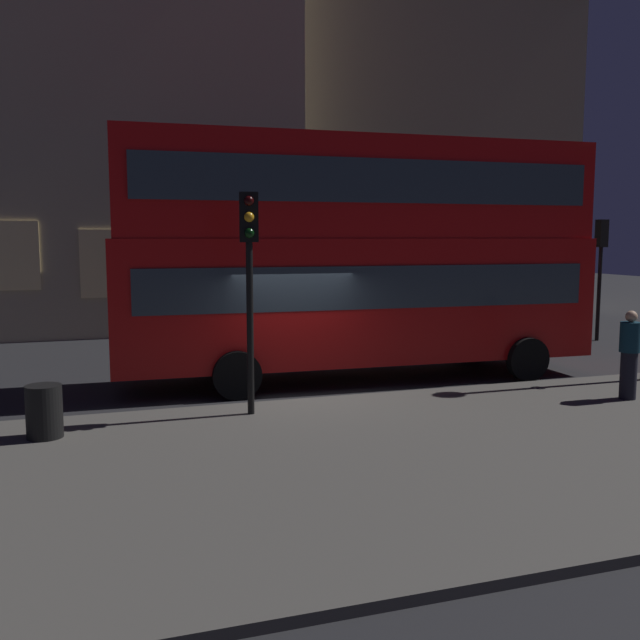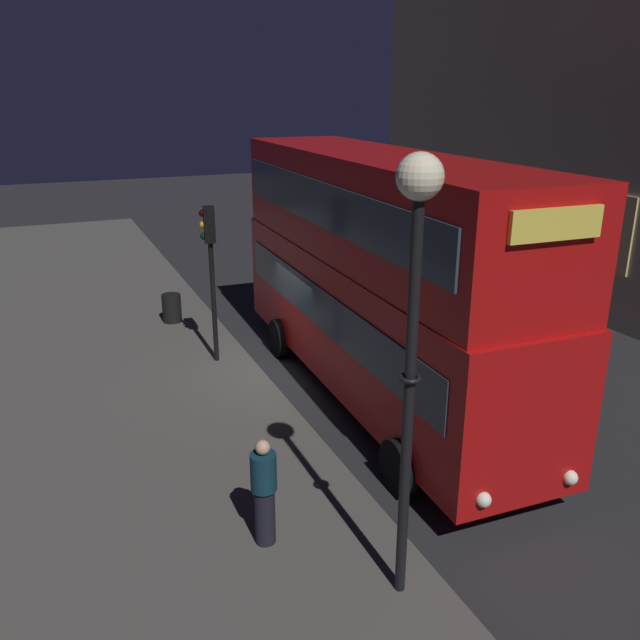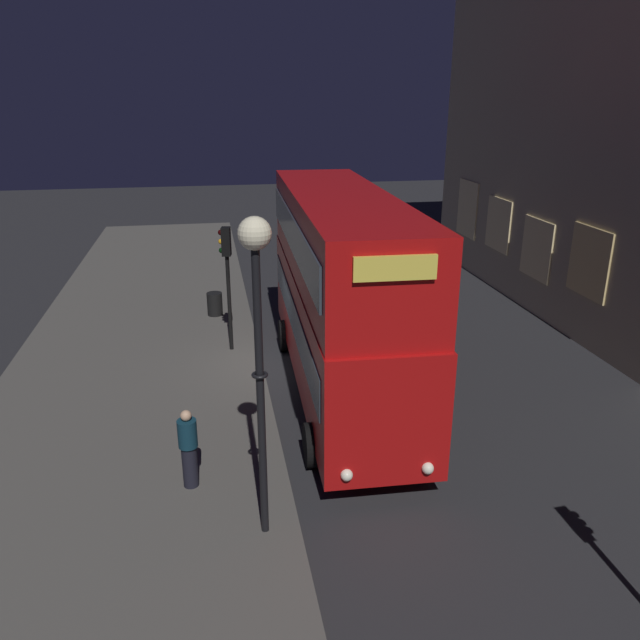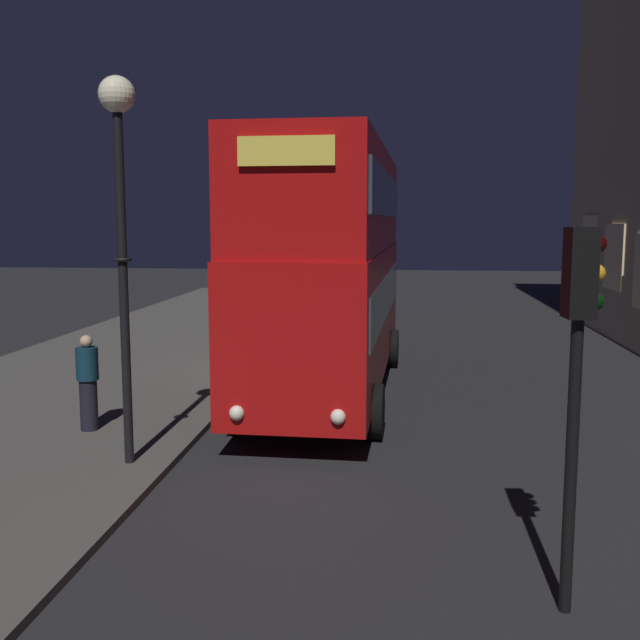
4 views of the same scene
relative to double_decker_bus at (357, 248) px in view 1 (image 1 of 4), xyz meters
name	(u,v)px [view 1 (image 1 of 4)]	position (x,y,z in m)	size (l,w,h in m)	color
ground_plane	(296,397)	(-1.83, -1.32, -2.99)	(80.00, 80.00, 0.00)	#232326
sidewalk_slab	(380,459)	(-1.83, -5.67, -2.93)	(44.00, 7.42, 0.12)	#4C4944
building_with_clock	(57,79)	(-6.62, 12.89, 5.92)	(15.94, 9.29, 17.80)	tan
building_plain_facade	(370,118)	(6.16, 14.27, 5.46)	(16.03, 8.27, 16.89)	tan
double_decker_bus	(357,248)	(0.00, 0.00, 0.00)	(10.95, 3.07, 5.35)	#B20F0F
traffic_light_near_kerb	(249,256)	(-3.09, -2.82, -0.08)	(0.36, 0.39, 3.87)	black
traffic_light_far_side	(600,254)	(9.37, 3.21, -0.26)	(0.34, 0.37, 3.78)	black
pedestrian	(629,354)	(4.09, -3.96, -1.99)	(0.39, 0.39, 1.72)	black
litter_bin	(44,411)	(-6.46, -3.24, -2.45)	(0.55, 0.55, 0.83)	black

